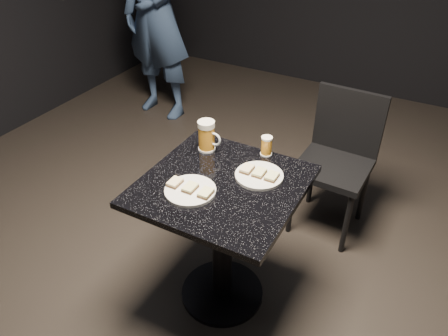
{
  "coord_description": "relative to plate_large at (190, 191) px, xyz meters",
  "views": [
    {
      "loc": [
        0.76,
        -1.38,
        1.92
      ],
      "look_at": [
        0.0,
        0.02,
        0.82
      ],
      "focal_mm": 35.0,
      "sensor_mm": 36.0,
      "label": 1
    }
  ],
  "objects": [
    {
      "name": "plate_small",
      "position": [
        0.22,
        0.25,
        0.0
      ],
      "size": [
        0.22,
        0.22,
        0.01
      ],
      "primitive_type": "cylinder",
      "color": "silver",
      "rests_on": "table"
    },
    {
      "name": "canapes_on_plate_large",
      "position": [
        0.0,
        0.0,
        0.02
      ],
      "size": [
        0.21,
        0.07,
        0.02
      ],
      "color": "#4C3521",
      "rests_on": "plate_large"
    },
    {
      "name": "chair",
      "position": [
        0.4,
        1.0,
        -0.26
      ],
      "size": [
        0.42,
        0.42,
        0.87
      ],
      "color": "black",
      "rests_on": "floor"
    },
    {
      "name": "beer_mug",
      "position": [
        -0.11,
        0.34,
        0.07
      ],
      "size": [
        0.13,
        0.09,
        0.16
      ],
      "color": "silver",
      "rests_on": "table"
    },
    {
      "name": "plate_large",
      "position": [
        0.0,
        0.0,
        0.0
      ],
      "size": [
        0.23,
        0.23,
        0.01
      ],
      "primitive_type": "cylinder",
      "color": "silver",
      "rests_on": "table"
    },
    {
      "name": "patron",
      "position": [
        -1.45,
        1.77,
        0.15
      ],
      "size": [
        0.69,
        0.48,
        1.82
      ],
      "primitive_type": "imported",
      "rotation": [
        0.0,
        0.0,
        -0.06
      ],
      "color": "navy",
      "rests_on": "floor"
    },
    {
      "name": "table",
      "position": [
        0.09,
        0.12,
        -0.25
      ],
      "size": [
        0.7,
        0.7,
        0.75
      ],
      "color": "black",
      "rests_on": "floor"
    },
    {
      "name": "floor",
      "position": [
        0.09,
        0.12,
        -0.76
      ],
      "size": [
        6.0,
        6.0,
        0.0
      ],
      "primitive_type": "plane",
      "color": "black",
      "rests_on": "ground"
    },
    {
      "name": "canapes_on_plate_small",
      "position": [
        0.22,
        0.25,
        0.02
      ],
      "size": [
        0.17,
        0.07,
        0.02
      ],
      "color": "#4C3521",
      "rests_on": "plate_small"
    },
    {
      "name": "beer_tumbler",
      "position": [
        0.17,
        0.44,
        0.04
      ],
      "size": [
        0.06,
        0.06,
        0.1
      ],
      "color": "silver",
      "rests_on": "table"
    }
  ]
}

